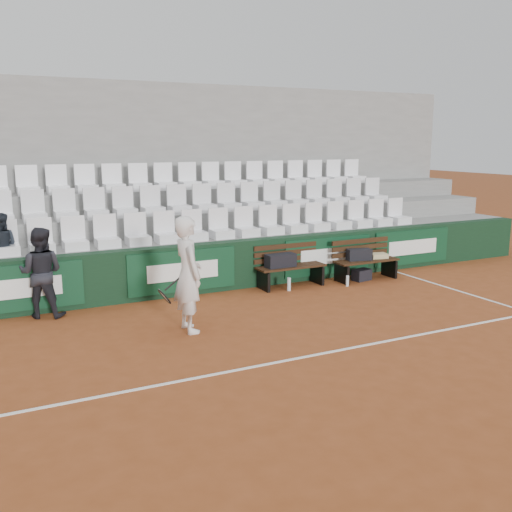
{
  "coord_description": "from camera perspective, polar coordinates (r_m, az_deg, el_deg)",
  "views": [
    {
      "loc": [
        -3.76,
        -6.56,
        3.03
      ],
      "look_at": [
        0.7,
        2.4,
        1.0
      ],
      "focal_mm": 40.0,
      "sensor_mm": 36.0,
      "label": 1
    }
  ],
  "objects": [
    {
      "name": "seat_row_back",
      "position": [
        13.47,
        -10.28,
        7.82
      ],
      "size": [
        11.9,
        0.44,
        0.63
      ],
      "primitive_type": "cube",
      "color": "white",
      "rests_on": "grandstand_tier_back"
    },
    {
      "name": "ground",
      "position": [
        8.14,
        3.19,
        -10.39
      ],
      "size": [
        80.0,
        80.0,
        0.0
      ],
      "primitive_type": "plane",
      "color": "brown",
      "rests_on": "ground"
    },
    {
      "name": "sports_bag_left",
      "position": [
        11.84,
        2.47,
        -0.45
      ],
      "size": [
        0.64,
        0.29,
        0.27
      ],
      "primitive_type": "cube",
      "rotation": [
        0.0,
        0.0,
        0.03
      ],
      "color": "black",
      "rests_on": "bench_left"
    },
    {
      "name": "water_bottle_near",
      "position": [
        11.73,
        3.32,
        -2.83
      ],
      "size": [
        0.08,
        0.08,
        0.27
      ],
      "primitive_type": "cylinder",
      "color": "silver",
      "rests_on": "ground"
    },
    {
      "name": "seat_row_front",
      "position": [
        11.76,
        -7.51,
        2.98
      ],
      "size": [
        11.9,
        0.44,
        0.63
      ],
      "primitive_type": "cube",
      "color": "white",
      "rests_on": "grandstand_tier_front"
    },
    {
      "name": "grandstand_rear_wall",
      "position": [
        14.24,
        -11.19,
        7.91
      ],
      "size": [
        18.0,
        0.3,
        4.4
      ],
      "primitive_type": "cube",
      "color": "gray",
      "rests_on": "ground"
    },
    {
      "name": "grandstand_tier_mid",
      "position": [
        12.91,
        -9.07,
        1.04
      ],
      "size": [
        18.0,
        0.95,
        1.45
      ],
      "primitive_type": "cube",
      "color": "gray",
      "rests_on": "ground"
    },
    {
      "name": "sports_bag_ground",
      "position": [
        12.79,
        10.52,
        -1.86
      ],
      "size": [
        0.44,
        0.32,
        0.25
      ],
      "primitive_type": "cube",
      "rotation": [
        0.0,
        0.0,
        0.18
      ],
      "color": "black",
      "rests_on": "ground"
    },
    {
      "name": "water_bottle_far",
      "position": [
        12.22,
        9.12,
        -2.47
      ],
      "size": [
        0.06,
        0.06,
        0.23
      ],
      "primitive_type": "cylinder",
      "color": "silver",
      "rests_on": "ground"
    },
    {
      "name": "court_baseline",
      "position": [
        8.14,
        3.19,
        -10.37
      ],
      "size": [
        18.0,
        0.06,
        0.01
      ],
      "primitive_type": "cube",
      "color": "white",
      "rests_on": "ground"
    },
    {
      "name": "tennis_player",
      "position": [
        9.15,
        -6.82,
        -1.84
      ],
      "size": [
        0.73,
        0.69,
        1.88
      ],
      "color": "white",
      "rests_on": "ground"
    },
    {
      "name": "ball_kid",
      "position": [
        10.53,
        -20.71,
        -1.56
      ],
      "size": [
        0.95,
        0.86,
        1.58
      ],
      "primitive_type": "imported",
      "rotation": [
        0.0,
        0.0,
        2.71
      ],
      "color": "black",
      "rests_on": "ground"
    },
    {
      "name": "back_barrier",
      "position": [
        11.5,
        -6.34,
        -1.3
      ],
      "size": [
        18.0,
        0.34,
        1.0
      ],
      "color": "black",
      "rests_on": "ground"
    },
    {
      "name": "sports_bag_right",
      "position": [
        12.71,
        10.27,
        0.14
      ],
      "size": [
        0.57,
        0.36,
        0.25
      ],
      "primitive_type": "cube",
      "rotation": [
        0.0,
        0.0,
        -0.24
      ],
      "color": "black",
      "rests_on": "bench_right"
    },
    {
      "name": "grandstand_tier_back",
      "position": [
        13.77,
        -10.29,
        2.59
      ],
      "size": [
        18.0,
        0.95,
        1.9
      ],
      "primitive_type": "cube",
      "color": "gray",
      "rests_on": "ground"
    },
    {
      "name": "bench_right",
      "position": [
        12.85,
        10.94,
        -1.35
      ],
      "size": [
        1.5,
        0.56,
        0.45
      ],
      "primitive_type": "cube",
      "color": "#341E0F",
      "rests_on": "ground"
    },
    {
      "name": "towel",
      "position": [
        13.04,
        12.14,
        0.03
      ],
      "size": [
        0.42,
        0.34,
        0.1
      ],
      "primitive_type": "cube",
      "rotation": [
        0.0,
        0.0,
        -0.21
      ],
      "color": "#CAB882",
      "rests_on": "bench_right"
    },
    {
      "name": "bench_left",
      "position": [
        12.04,
        3.51,
        -2.02
      ],
      "size": [
        1.5,
        0.56,
        0.45
      ],
      "primitive_type": "cube",
      "color": "#361E10",
      "rests_on": "ground"
    },
    {
      "name": "seat_row_mid",
      "position": [
        12.6,
        -8.98,
        5.57
      ],
      "size": [
        11.9,
        0.44,
        0.63
      ],
      "primitive_type": "cube",
      "color": "silver",
      "rests_on": "grandstand_tier_mid"
    },
    {
      "name": "grandstand_tier_front",
      "position": [
        12.06,
        -7.68,
        -0.74
      ],
      "size": [
        18.0,
        0.95,
        1.0
      ],
      "primitive_type": "cube",
      "color": "gray",
      "rests_on": "ground"
    }
  ]
}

